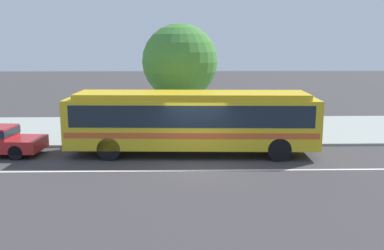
% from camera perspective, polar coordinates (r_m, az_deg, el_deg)
% --- Properties ---
extents(ground_plane, '(120.00, 120.00, 0.00)m').
position_cam_1_polar(ground_plane, '(17.84, 0.50, -5.27)').
color(ground_plane, '#3C393A').
extents(sidewalk_slab, '(60.00, 8.00, 0.12)m').
position_cam_1_polar(sidewalk_slab, '(24.75, -0.05, -0.58)').
color(sidewalk_slab, '#999D95').
rests_on(sidewalk_slab, ground_plane).
extents(lane_stripe_center, '(56.00, 0.16, 0.01)m').
position_cam_1_polar(lane_stripe_center, '(17.07, 0.59, -6.00)').
color(lane_stripe_center, silver).
rests_on(lane_stripe_center, ground_plane).
extents(transit_bus, '(11.02, 2.97, 2.79)m').
position_cam_1_polar(transit_bus, '(19.20, 0.01, 0.86)').
color(transit_bus, gold).
rests_on(transit_bus, ground_plane).
extents(pedestrian_waiting_near_sign, '(0.48, 0.48, 1.69)m').
position_cam_1_polar(pedestrian_waiting_near_sign, '(22.04, 6.56, 0.73)').
color(pedestrian_waiting_near_sign, '#182248').
rests_on(pedestrian_waiting_near_sign, sidewalk_slab).
extents(bus_stop_sign, '(0.11, 0.44, 2.47)m').
position_cam_1_polar(bus_stop_sign, '(21.39, 10.43, 1.93)').
color(bus_stop_sign, gray).
rests_on(bus_stop_sign, sidewalk_slab).
extents(street_tree_near_stop, '(3.97, 3.97, 5.82)m').
position_cam_1_polar(street_tree_near_stop, '(23.00, -1.60, 8.29)').
color(street_tree_near_stop, brown).
rests_on(street_tree_near_stop, sidewalk_slab).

